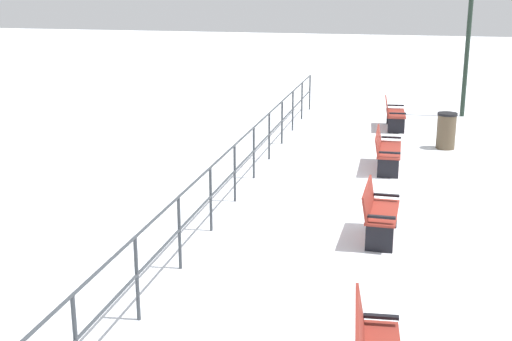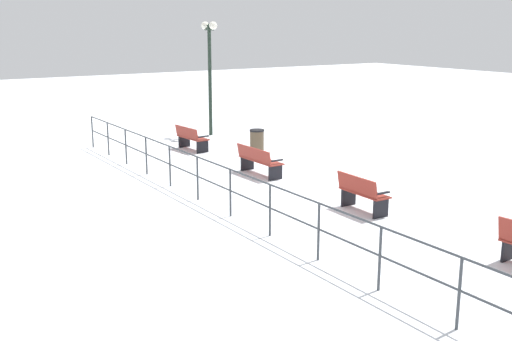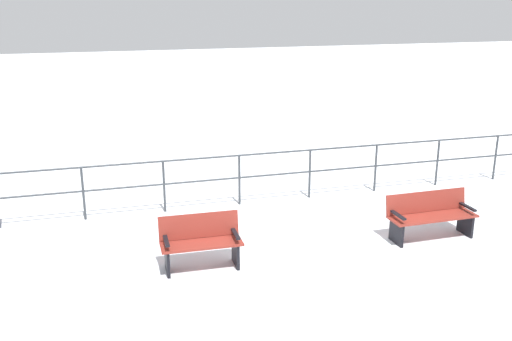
# 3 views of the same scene
# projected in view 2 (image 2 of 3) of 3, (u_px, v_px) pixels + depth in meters

# --- Properties ---
(ground_plane) EXTENTS (80.00, 80.00, 0.00)m
(ground_plane) POSITION_uv_depth(u_px,v_px,m) (309.00, 191.00, 16.78)
(ground_plane) COLOR white
(ground_plane) RESTS_ON ground
(bench_second) EXTENTS (0.58, 1.38, 0.90)m
(bench_second) POSITION_uv_depth(u_px,v_px,m) (362.00, 193.00, 14.79)
(bench_second) COLOR maroon
(bench_second) RESTS_ON ground
(bench_third) EXTENTS (0.59, 1.70, 0.86)m
(bench_third) POSITION_uv_depth(u_px,v_px,m) (259.00, 160.00, 18.38)
(bench_third) COLOR maroon
(bench_third) RESTS_ON ground
(bench_fourth) EXTENTS (0.66, 1.49, 0.85)m
(bench_fourth) POSITION_uv_depth(u_px,v_px,m) (191.00, 138.00, 22.02)
(bench_fourth) COLOR maroon
(bench_fourth) RESTS_ON ground
(lamppost_middle) EXTENTS (0.31, 0.97, 4.45)m
(lamppost_middle) POSITION_uv_depth(u_px,v_px,m) (210.00, 57.00, 24.41)
(lamppost_middle) COLOR #1E2D23
(lamppost_middle) RESTS_ON ground
(waterfront_railing) EXTENTS (0.05, 18.11, 1.14)m
(waterfront_railing) POSITION_uv_depth(u_px,v_px,m) (213.00, 178.00, 15.07)
(waterfront_railing) COLOR #383D42
(waterfront_railing) RESTS_ON ground
(trash_bin) EXTENTS (0.49, 0.49, 0.92)m
(trash_bin) POSITION_uv_depth(u_px,v_px,m) (257.00, 143.00, 21.00)
(trash_bin) COLOR brown
(trash_bin) RESTS_ON ground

